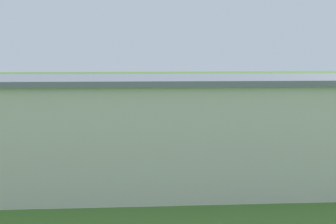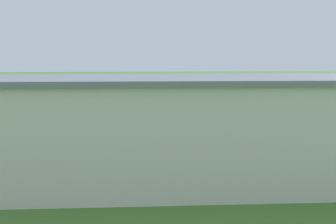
# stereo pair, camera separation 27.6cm
# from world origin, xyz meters

# --- Properties ---
(ground_plane) EXTENTS (400.00, 400.00, 0.00)m
(ground_plane) POSITION_xyz_m (0.00, 0.00, 0.00)
(ground_plane) COLOR #47752D
(hangar) EXTENTS (40.17, 12.62, 7.22)m
(hangar) POSITION_xyz_m (2.20, 33.99, 3.62)
(hangar) COLOR beige
(hangar) RESTS_ON ground_plane
(biplane) EXTENTS (8.16, 8.77, 3.58)m
(biplane) POSITION_xyz_m (-2.15, 2.81, 3.04)
(biplane) COLOR #B21E1E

